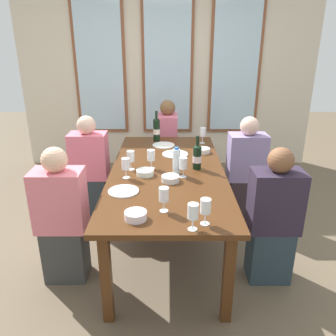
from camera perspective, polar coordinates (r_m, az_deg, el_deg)
ground_plane at (r=3.35m, az=0.00°, el=-12.20°), size 12.00×12.00×0.00m
back_wall_with_windows at (r=5.00m, az=0.05°, el=16.74°), size 4.20×0.10×2.90m
dining_table at (r=3.03m, az=0.00°, el=-1.59°), size 1.00×2.12×0.74m
white_plate_0 at (r=3.68m, az=-0.64°, el=3.86°), size 0.24×0.24×0.01m
white_plate_1 at (r=3.39m, az=1.31°, el=2.35°), size 0.26×0.26×0.01m
white_plate_2 at (r=2.61m, az=-7.39°, el=-3.87°), size 0.23×0.23×0.01m
wine_bottle_0 at (r=3.00m, az=5.02°, el=1.92°), size 0.08×0.08×0.30m
wine_bottle_1 at (r=3.82m, az=-1.83°, el=6.53°), size 0.08×0.08×0.34m
tasting_bowl_0 at (r=2.22m, az=-5.36°, el=-7.95°), size 0.15×0.15×0.05m
tasting_bowl_1 at (r=3.47m, az=5.99°, el=2.96°), size 0.14×0.14×0.05m
tasting_bowl_2 at (r=2.89m, az=-3.78°, el=-0.76°), size 0.15×0.15×0.05m
tasting_bowl_3 at (r=2.76m, az=0.51°, el=-1.79°), size 0.15×0.15×0.05m
water_bottle at (r=2.88m, az=1.52°, el=1.11°), size 0.06×0.06×0.24m
wine_glass_0 at (r=2.06m, az=4.32°, el=-7.38°), size 0.07×0.07×0.17m
wine_glass_1 at (r=2.12m, az=6.43°, el=-6.51°), size 0.07×0.07×0.17m
wine_glass_2 at (r=3.00m, az=-2.77°, el=2.00°), size 0.07×0.07×0.17m
wine_glass_3 at (r=3.76m, az=5.95°, el=5.97°), size 0.07×0.07×0.17m
wine_glass_4 at (r=2.81m, az=-7.03°, el=0.54°), size 0.07×0.07×0.17m
wine_glass_5 at (r=2.99m, az=-6.19°, el=1.84°), size 0.07×0.07×0.17m
wine_glass_6 at (r=2.26m, az=-0.60°, el=-4.56°), size 0.07×0.07×0.17m
wine_glass_7 at (r=2.81m, az=2.68°, el=0.66°), size 0.07×0.07×0.17m
seated_person_0 at (r=2.77m, az=-17.30°, el=-8.23°), size 0.38×0.24×1.11m
seated_person_1 at (r=2.76m, az=17.35°, el=-8.37°), size 0.38×0.24×1.11m
seated_person_2 at (r=3.66m, az=-12.84°, el=-0.41°), size 0.38×0.24×1.11m
seated_person_3 at (r=3.62m, az=13.01°, el=-0.65°), size 0.38×0.24×1.11m
seated_person_4 at (r=4.40m, az=0.04°, el=3.84°), size 0.24×0.38×1.11m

